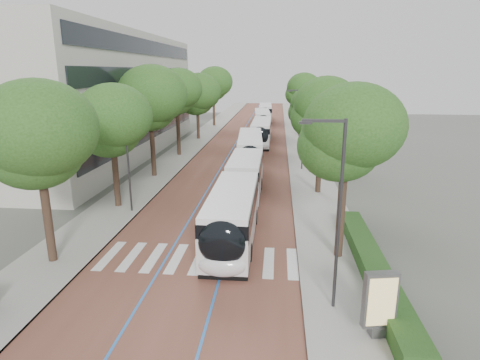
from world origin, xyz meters
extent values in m
plane|color=#51544C|center=(0.00, 0.00, 0.00)|extent=(160.00, 160.00, 0.00)
cube|color=brown|center=(0.00, 40.00, 0.01)|extent=(11.00, 140.00, 0.02)
cube|color=#989590|center=(-7.50, 40.00, 0.06)|extent=(4.00, 140.00, 0.12)
cube|color=#989590|center=(7.50, 40.00, 0.06)|extent=(4.00, 140.00, 0.12)
cube|color=gray|center=(-5.60, 40.00, 0.06)|extent=(0.20, 140.00, 0.14)
cube|color=gray|center=(5.60, 40.00, 0.06)|extent=(0.20, 140.00, 0.14)
cube|color=silver|center=(-4.80, 1.00, 0.03)|extent=(0.55, 3.60, 0.01)
cube|color=silver|center=(-3.55, 1.00, 0.03)|extent=(0.55, 3.60, 0.01)
cube|color=silver|center=(-2.30, 1.00, 0.03)|extent=(0.55, 3.60, 0.01)
cube|color=silver|center=(-1.05, 1.00, 0.03)|extent=(0.55, 3.60, 0.01)
cube|color=silver|center=(0.20, 1.00, 0.03)|extent=(0.55, 3.60, 0.01)
cube|color=silver|center=(1.45, 1.00, 0.03)|extent=(0.55, 3.60, 0.01)
cube|color=silver|center=(2.70, 1.00, 0.03)|extent=(0.55, 3.60, 0.01)
cube|color=silver|center=(3.95, 1.00, 0.03)|extent=(0.55, 3.60, 0.01)
cube|color=silver|center=(5.20, 1.00, 0.03)|extent=(0.55, 3.60, 0.01)
cube|color=blue|center=(-1.60, 40.00, 0.02)|extent=(0.12, 126.00, 0.01)
cube|color=blue|center=(1.60, 40.00, 0.02)|extent=(0.12, 126.00, 0.01)
cube|color=#BAB8AD|center=(-19.50, 28.00, 7.00)|extent=(18.00, 40.00, 14.00)
cube|color=black|center=(-10.45, 28.00, 3.00)|extent=(0.12, 38.00, 1.60)
cube|color=black|center=(-10.45, 28.00, 6.20)|extent=(0.12, 38.00, 1.60)
cube|color=black|center=(-10.45, 28.00, 9.40)|extent=(0.12, 38.00, 1.60)
cube|color=black|center=(-10.45, 28.00, 12.40)|extent=(0.12, 38.00, 1.60)
cube|color=#1C3D15|center=(9.10, 0.00, 0.52)|extent=(1.20, 14.00, 0.80)
cylinder|color=#313133|center=(6.80, -3.00, 4.12)|extent=(0.14, 0.14, 8.00)
cube|color=#313133|center=(6.00, -3.00, 8.02)|extent=(1.70, 0.12, 0.12)
cube|color=#313133|center=(5.30, -3.00, 7.94)|extent=(0.50, 0.20, 0.10)
cylinder|color=#313133|center=(6.80, 22.00, 4.12)|extent=(0.14, 0.14, 8.00)
cube|color=#313133|center=(6.00, 22.00, 8.02)|extent=(1.70, 0.12, 0.12)
cube|color=#313133|center=(5.30, 22.00, 7.94)|extent=(0.50, 0.20, 0.10)
cylinder|color=#313133|center=(-6.10, 8.00, 4.12)|extent=(0.14, 0.14, 8.00)
cylinder|color=black|center=(-7.50, 0.00, 2.33)|extent=(0.44, 0.44, 4.66)
ellipsoid|color=#224817|center=(-7.50, 0.00, 6.57)|extent=(5.61, 5.61, 4.77)
cylinder|color=black|center=(-7.50, 9.00, 2.20)|extent=(0.44, 0.44, 4.41)
ellipsoid|color=#224817|center=(-7.50, 9.00, 6.21)|extent=(5.37, 5.37, 4.56)
cylinder|color=black|center=(-7.50, 18.00, 2.54)|extent=(0.44, 0.44, 5.08)
ellipsoid|color=#224817|center=(-7.50, 18.00, 7.16)|extent=(6.36, 6.36, 5.40)
cylinder|color=black|center=(-7.50, 28.00, 2.59)|extent=(0.44, 0.44, 5.18)
ellipsoid|color=#224817|center=(-7.50, 28.00, 7.30)|extent=(5.46, 5.46, 4.64)
cylinder|color=black|center=(-7.50, 40.00, 2.25)|extent=(0.44, 0.44, 4.49)
ellipsoid|color=#224817|center=(-7.50, 40.00, 6.33)|extent=(6.36, 6.36, 5.40)
cylinder|color=black|center=(-7.50, 55.00, 2.61)|extent=(0.44, 0.44, 5.23)
ellipsoid|color=#224817|center=(-7.50, 55.00, 7.36)|extent=(6.43, 6.43, 5.47)
cylinder|color=black|center=(7.70, 2.00, 2.35)|extent=(0.44, 0.44, 4.70)
ellipsoid|color=#224817|center=(7.70, 2.00, 6.62)|extent=(5.06, 5.06, 4.30)
cylinder|color=black|center=(7.70, 14.00, 2.39)|extent=(0.44, 0.44, 4.78)
ellipsoid|color=#224817|center=(7.70, 14.00, 6.74)|extent=(5.12, 5.12, 4.35)
cylinder|color=black|center=(7.70, 28.00, 2.03)|extent=(0.44, 0.44, 4.07)
ellipsoid|color=#224817|center=(7.70, 28.00, 5.73)|extent=(4.79, 4.79, 4.07)
cylinder|color=black|center=(7.70, 44.00, 2.45)|extent=(0.44, 0.44, 4.90)
ellipsoid|color=#224817|center=(7.70, 44.00, 6.90)|extent=(5.08, 5.08, 4.31)
cylinder|color=black|center=(1.75, 8.51, 1.77)|extent=(2.30, 0.90, 2.30)
cube|color=silver|center=(1.76, 3.38, 1.26)|extent=(2.51, 9.36, 1.82)
cube|color=black|center=(1.76, 3.38, 2.40)|extent=(2.55, 9.18, 0.97)
cube|color=white|center=(1.76, 3.38, 3.04)|extent=(2.46, 9.18, 0.31)
cube|color=black|center=(1.76, 3.38, 0.17)|extent=(2.46, 8.99, 0.35)
cube|color=silver|center=(1.75, 12.83, 1.26)|extent=(2.51, 7.74, 1.82)
cube|color=black|center=(1.75, 12.83, 2.40)|extent=(2.55, 7.59, 0.97)
cube|color=white|center=(1.75, 12.83, 3.04)|extent=(2.46, 7.59, 0.31)
cube|color=black|center=(1.75, 12.83, 0.17)|extent=(2.46, 7.43, 0.35)
ellipsoid|color=black|center=(1.76, -1.15, 2.00)|extent=(2.35, 1.10, 2.28)
ellipsoid|color=silver|center=(1.76, -1.20, 0.86)|extent=(2.35, 1.00, 1.14)
cylinder|color=black|center=(0.63, 1.10, 0.50)|extent=(0.30, 1.00, 1.00)
cylinder|color=black|center=(2.89, 1.10, 0.50)|extent=(0.30, 1.00, 1.00)
cylinder|color=black|center=(0.61, 14.50, 0.50)|extent=(0.30, 1.00, 1.00)
cylinder|color=black|center=(2.87, 14.50, 0.50)|extent=(0.30, 1.00, 1.00)
cylinder|color=black|center=(0.62, 6.46, 0.50)|extent=(0.30, 1.00, 1.00)
cylinder|color=black|center=(2.88, 6.46, 0.50)|extent=(0.30, 1.00, 1.00)
cube|color=silver|center=(1.33, 24.16, 1.26)|extent=(3.25, 12.13, 1.82)
cube|color=black|center=(1.33, 24.16, 2.40)|extent=(3.27, 11.90, 0.97)
cube|color=white|center=(1.33, 24.16, 3.04)|extent=(3.18, 11.89, 0.31)
cube|color=black|center=(1.33, 24.16, 0.17)|extent=(3.17, 11.65, 0.35)
ellipsoid|color=black|center=(1.70, 18.32, 2.00)|extent=(2.41, 1.25, 2.28)
ellipsoid|color=silver|center=(1.70, 18.27, 0.86)|extent=(2.41, 1.15, 1.14)
cylinder|color=black|center=(0.43, 20.50, 0.50)|extent=(0.36, 1.02, 1.00)
cylinder|color=black|center=(2.68, 20.64, 0.50)|extent=(0.36, 1.02, 1.00)
cylinder|color=black|center=(-0.04, 27.88, 0.50)|extent=(0.36, 1.02, 1.00)
cylinder|color=black|center=(2.22, 28.03, 0.50)|extent=(0.36, 1.02, 1.00)
cube|color=silver|center=(1.99, 37.17, 1.26)|extent=(2.52, 12.00, 1.82)
cube|color=black|center=(1.99, 37.17, 2.40)|extent=(2.56, 11.76, 0.97)
cube|color=white|center=(1.99, 37.17, 3.04)|extent=(2.47, 11.76, 0.31)
cube|color=black|center=(1.99, 37.17, 0.17)|extent=(2.47, 11.52, 0.35)
ellipsoid|color=black|center=(2.00, 31.32, 2.00)|extent=(2.35, 1.10, 2.28)
ellipsoid|color=silver|center=(2.00, 31.27, 0.86)|extent=(2.35, 1.00, 1.14)
cylinder|color=black|center=(0.87, 33.57, 0.50)|extent=(0.30, 1.00, 1.00)
cylinder|color=black|center=(3.13, 33.57, 0.50)|extent=(0.30, 1.00, 1.00)
cylinder|color=black|center=(0.85, 40.97, 0.50)|extent=(0.30, 1.00, 1.00)
cylinder|color=black|center=(3.11, 40.97, 0.50)|extent=(0.30, 1.00, 1.00)
cube|color=silver|center=(1.56, 51.00, 1.26)|extent=(3.31, 12.14, 1.82)
cube|color=black|center=(1.56, 51.00, 2.40)|extent=(3.33, 11.90, 0.97)
cube|color=white|center=(1.56, 51.00, 3.04)|extent=(3.24, 11.90, 0.31)
cube|color=black|center=(1.56, 51.00, 0.17)|extent=(3.22, 11.66, 0.35)
ellipsoid|color=black|center=(1.95, 45.16, 2.00)|extent=(2.42, 1.26, 2.28)
ellipsoid|color=silver|center=(1.95, 45.11, 0.86)|extent=(2.41, 1.16, 1.14)
cylinder|color=black|center=(0.67, 47.33, 0.50)|extent=(0.37, 1.02, 1.00)
cylinder|color=black|center=(2.93, 47.48, 0.50)|extent=(0.37, 1.02, 1.00)
cylinder|color=black|center=(0.17, 54.71, 0.50)|extent=(0.37, 1.02, 1.00)
cylinder|color=black|center=(2.43, 54.86, 0.50)|extent=(0.37, 1.02, 1.00)
cube|color=silver|center=(1.65, 64.32, 1.26)|extent=(2.84, 12.07, 1.82)
cube|color=black|center=(1.65, 64.32, 2.40)|extent=(2.87, 11.83, 0.97)
cube|color=white|center=(1.65, 64.32, 3.04)|extent=(2.78, 11.82, 0.31)
cube|color=black|center=(1.65, 64.32, 0.17)|extent=(2.78, 11.58, 0.35)
ellipsoid|color=black|center=(1.82, 58.47, 2.00)|extent=(2.38, 1.17, 2.28)
ellipsoid|color=silver|center=(1.82, 58.42, 0.86)|extent=(2.38, 1.07, 1.14)
cylinder|color=black|center=(0.62, 60.69, 0.50)|extent=(0.33, 1.01, 1.00)
cylinder|color=black|center=(2.88, 60.75, 0.50)|extent=(0.33, 1.01, 1.00)
cylinder|color=black|center=(0.41, 68.08, 0.50)|extent=(0.33, 1.01, 1.00)
cylinder|color=black|center=(2.67, 68.15, 0.50)|extent=(0.33, 1.01, 1.00)
cube|color=#59595B|center=(8.20, -4.82, 0.31)|extent=(0.66, 0.59, 0.39)
cube|color=#59595B|center=(8.20, -4.82, 1.63)|extent=(1.31, 0.57, 2.24)
cube|color=tan|center=(8.23, -5.00, 1.63)|extent=(1.06, 0.22, 1.95)
camera|label=1|loc=(4.25, -18.45, 9.84)|focal=30.00mm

